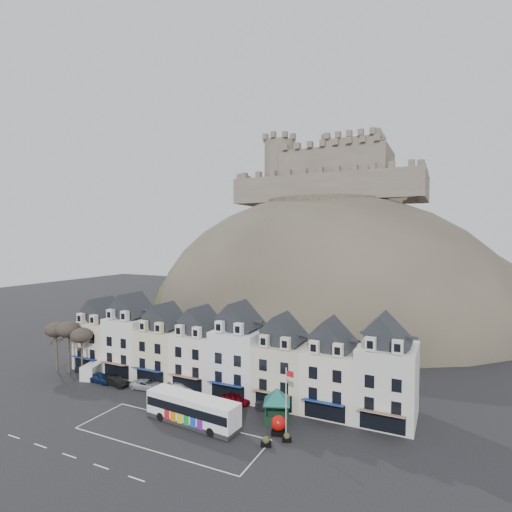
{
  "coord_description": "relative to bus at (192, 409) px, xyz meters",
  "views": [
    {
      "loc": [
        30.27,
        -34.64,
        22.52
      ],
      "look_at": [
        1.87,
        24.0,
        19.43
      ],
      "focal_mm": 28.0,
      "sensor_mm": 36.0,
      "label": 1
    }
  ],
  "objects": [
    {
      "name": "castle_hill",
      "position": [
        -1.66,
        64.65,
        -1.82
      ],
      "size": [
        100.0,
        76.0,
        68.0
      ],
      "color": "#3B372D",
      "rests_on": "ground"
    },
    {
      "name": "white_van",
      "position": [
        -23.72,
        6.7,
        -0.79
      ],
      "size": [
        3.57,
        5.38,
        2.26
      ],
      "rotation": [
        0.0,
        0.0,
        0.31
      ],
      "color": "silver",
      "rests_on": "ground"
    },
    {
      "name": "tree_left_near",
      "position": [
        -25.91,
        6.2,
        4.63
      ],
      "size": [
        3.43,
        3.43,
        7.84
      ],
      "color": "#3E3527",
      "rests_on": "ground"
    },
    {
      "name": "flagpole",
      "position": [
        11.18,
        2.44,
        2.51
      ],
      "size": [
        1.08,
        0.4,
        7.78
      ],
      "rotation": [
        0.0,
        0.0,
        -0.32
      ],
      "color": "silver",
      "rests_on": "ground"
    },
    {
      "name": "coach_bay_markings",
      "position": [
        -0.91,
        -3.05,
        -1.93
      ],
      "size": [
        22.0,
        7.5,
        0.01
      ],
      "primitive_type": "cube",
      "color": "silver",
      "rests_on": "ground"
    },
    {
      "name": "tree_left_mid",
      "position": [
        -28.91,
        6.2,
        5.31
      ],
      "size": [
        3.78,
        3.78,
        8.64
      ],
      "color": "#3E3527",
      "rests_on": "ground"
    },
    {
      "name": "bus_shelter",
      "position": [
        8.83,
        5.2,
        1.25
      ],
      "size": [
        6.07,
        6.07,
        4.1
      ],
      "rotation": [
        0.0,
        0.0,
        0.35
      ],
      "color": "black",
      "rests_on": "ground"
    },
    {
      "name": "tree_left_far",
      "position": [
        -31.91,
        6.2,
        4.97
      ],
      "size": [
        3.61,
        3.61,
        8.24
      ],
      "color": "#3E3527",
      "rests_on": "ground"
    },
    {
      "name": "planter_east",
      "position": [
        10.09,
        -0.8,
        -1.39
      ],
      "size": [
        1.25,
        0.93,
        1.12
      ],
      "rotation": [
        0.0,
        0.0,
        0.37
      ],
      "color": "black",
      "rests_on": "ground"
    },
    {
      "name": "bus",
      "position": [
        0.0,
        0.0,
        0.0
      ],
      "size": [
        12.55,
        3.9,
        3.49
      ],
      "rotation": [
        0.0,
        0.0,
        -0.08
      ],
      "color": "#262628",
      "rests_on": "ground"
    },
    {
      "name": "townhouse_terrace",
      "position": [
        -2.76,
        11.67,
        3.37
      ],
      "size": [
        54.4,
        9.35,
        11.8
      ],
      "color": "silver",
      "rests_on": "ground"
    },
    {
      "name": "planter_west",
      "position": [
        11.73,
        1.11,
        -1.44
      ],
      "size": [
        1.13,
        0.88,
        1.01
      ],
      "rotation": [
        0.0,
        0.0,
        0.43
      ],
      "color": "black",
      "rests_on": "ground"
    },
    {
      "name": "car_navy",
      "position": [
        -20.8,
        5.27,
        -1.19
      ],
      "size": [
        4.45,
        2.0,
        1.48
      ],
      "primitive_type": "imported",
      "rotation": [
        0.0,
        0.0,
        1.51
      ],
      "color": "#0E2047",
      "rests_on": "ground"
    },
    {
      "name": "castle",
      "position": [
        -2.4,
        71.63,
        38.27
      ],
      "size": [
        50.2,
        22.2,
        22.0
      ],
      "color": "brown",
      "rests_on": "ground"
    },
    {
      "name": "ground",
      "position": [
        -2.91,
        -4.3,
        -1.93
      ],
      "size": [
        300.0,
        300.0,
        0.0
      ],
      "primitive_type": "plane",
      "color": "black",
      "rests_on": "ground"
    },
    {
      "name": "car_silver",
      "position": [
        -12.51,
        6.24,
        -1.25
      ],
      "size": [
        5.04,
        2.75,
        1.36
      ],
      "primitive_type": "imported",
      "rotation": [
        0.0,
        0.0,
        1.67
      ],
      "color": "silver",
      "rests_on": "ground"
    },
    {
      "name": "car_maroon",
      "position": [
        1.89,
        7.6,
        -1.22
      ],
      "size": [
        4.28,
        2.01,
        1.41
      ],
      "primitive_type": "imported",
      "rotation": [
        0.0,
        0.0,
        1.49
      ],
      "color": "#630510",
      "rests_on": "ground"
    },
    {
      "name": "red_buoy",
      "position": [
        10.22,
        2.31,
        -0.82
      ],
      "size": [
        1.77,
        1.77,
        2.16
      ],
      "rotation": [
        0.0,
        0.0,
        0.25
      ],
      "color": "black",
      "rests_on": "ground"
    },
    {
      "name": "car_charcoal",
      "position": [
        7.09,
        7.7,
        -1.22
      ],
      "size": [
        4.54,
        2.4,
        1.42
      ],
      "primitive_type": "imported",
      "rotation": [
        0.0,
        0.0,
        1.79
      ],
      "color": "black",
      "rests_on": "ground"
    },
    {
      "name": "car_white",
      "position": [
        -7.31,
        7.7,
        -1.29
      ],
      "size": [
        4.72,
        3.0,
        1.27
      ],
      "primitive_type": "imported",
      "rotation": [
        0.0,
        0.0,
        1.87
      ],
      "color": "white",
      "rests_on": "ground"
    },
    {
      "name": "car_black",
      "position": [
        -17.57,
        5.22,
        -1.23
      ],
      "size": [
        4.36,
        1.95,
        1.39
      ],
      "primitive_type": "imported",
      "rotation": [
        0.0,
        0.0,
        1.45
      ],
      "color": "black",
      "rests_on": "ground"
    }
  ]
}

